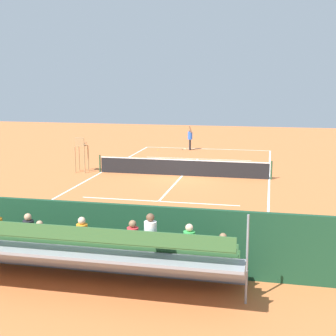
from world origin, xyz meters
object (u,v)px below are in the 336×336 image
tennis_net (182,167)px  umpire_chair (81,151)px  tennis_player (190,137)px  equipment_bag (119,255)px  tennis_ball_near (158,150)px  bleacher_stand (82,252)px  tennis_racket (184,149)px  courtside_bench (170,246)px

tennis_net → umpire_chair: size_ratio=4.81×
tennis_player → equipment_bag: bearing=94.2°
tennis_ball_near → tennis_player: bearing=-163.2°
tennis_net → equipment_bag: bearing=91.9°
tennis_net → bleacher_stand: bearing=90.1°
bleacher_stand → umpire_chair: bleacher_stand is taller
umpire_chair → equipment_bag: (-6.65, 13.18, -1.13)m
tennis_net → tennis_racket: (1.76, -10.43, -0.49)m
tennis_racket → equipment_bag: bearing=95.3°
tennis_net → bleacher_stand: (-0.03, 15.35, 0.45)m
courtside_bench → tennis_player: bearing=-81.9°
bleacher_stand → tennis_player: size_ratio=4.70×
tennis_net → tennis_racket: bearing=-80.4°
bleacher_stand → tennis_player: bearing=-87.1°
tennis_net → tennis_racket: 10.59m
bleacher_stand → umpire_chair: size_ratio=4.23×
tennis_player → tennis_net: bearing=97.1°
tennis_racket → tennis_ball_near: bearing=27.7°
umpire_chair → tennis_ball_near: size_ratio=32.42×
umpire_chair → tennis_player: (-4.94, -10.37, -0.30)m
tennis_net → umpire_chair: umpire_chair is taller
bleacher_stand → tennis_ball_near: 25.06m
equipment_bag → tennis_racket: (2.21, -23.83, -0.16)m
equipment_bag → tennis_ball_near: 23.18m
umpire_chair → tennis_ball_near: (-2.49, -9.63, -1.28)m
umpire_chair → tennis_racket: umpire_chair is taller
courtside_bench → tennis_ball_near: courtside_bench is taller
tennis_player → tennis_racket: bearing=-29.3°
tennis_net → tennis_player: tennis_player is taller
tennis_player → bleacher_stand: bearing=92.9°
bleacher_stand → tennis_ball_near: size_ratio=137.27×
tennis_ball_near → courtside_bench: bearing=104.3°
tennis_racket → bleacher_stand: bearing=94.0°
tennis_net → tennis_ball_near: tennis_net is taller
courtside_bench → tennis_ball_near: size_ratio=27.27×
tennis_net → courtside_bench: (-2.08, 13.27, 0.06)m
equipment_bag → tennis_racket: size_ratio=1.54×
bleacher_stand → tennis_ball_near: bleacher_stand is taller
courtside_bench → tennis_player: size_ratio=0.93×
courtside_bench → equipment_bag: size_ratio=2.00×
umpire_chair → courtside_bench: size_ratio=1.19×
umpire_chair → courtside_bench: 15.47m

